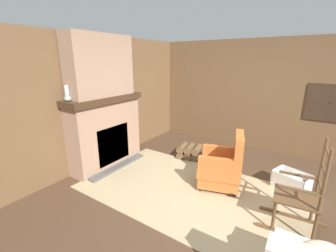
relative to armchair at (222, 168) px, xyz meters
name	(u,v)px	position (x,y,z in m)	size (l,w,h in m)	color
ground_plane	(220,204)	(0.17, -0.48, -0.35)	(14.00, 14.00, 0.00)	#4C3523
wood_panel_wall_left	(95,102)	(-2.45, -0.48, 0.90)	(0.06, 5.79, 2.50)	brown
wood_panel_wall_back	(268,97)	(0.19, 2.14, 0.90)	(5.79, 0.09, 2.50)	brown
fireplace_hearth	(106,132)	(-2.20, -0.48, 0.34)	(0.63, 1.57, 1.39)	#9E7A60
chimney_breast	(100,66)	(-2.21, -0.48, 1.59)	(0.37, 1.29, 1.09)	#9E7A60
area_rug	(190,191)	(-0.38, -0.42, -0.34)	(3.43, 2.01, 0.01)	tan
armchair	(222,168)	(0.00, 0.00, 0.00)	(0.81, 0.77, 0.94)	#C6662D
rocking_chair	(300,200)	(1.13, -0.42, 0.06)	(0.84, 0.50, 1.18)	brown
firewood_stack	(189,152)	(-0.99, 0.71, -0.20)	(0.54, 0.46, 0.29)	brown
laundry_basket	(291,181)	(0.97, 0.53, -0.20)	(0.60, 0.50, 0.30)	white
oil_lamp_vase	(67,96)	(-2.26, -1.16, 1.14)	(0.11, 0.11, 0.26)	#99B29E
storage_case	(112,91)	(-2.25, -0.20, 1.10)	(0.17, 0.21, 0.12)	gray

